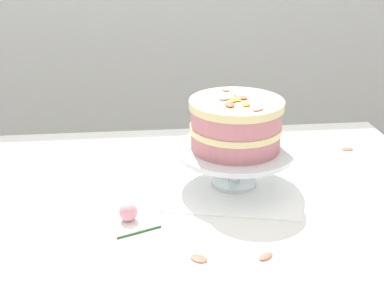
# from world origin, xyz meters

# --- Properties ---
(dining_table) EXTENTS (1.40, 1.00, 0.74)m
(dining_table) POSITION_xyz_m (0.00, -0.03, 0.65)
(dining_table) COLOR white
(dining_table) RESTS_ON ground
(linen_napkin) EXTENTS (0.39, 0.39, 0.00)m
(linen_napkin) POSITION_xyz_m (0.19, 0.10, 0.74)
(linen_napkin) COLOR white
(linen_napkin) RESTS_ON dining_table
(cake_stand) EXTENTS (0.29, 0.29, 0.10)m
(cake_stand) POSITION_xyz_m (0.19, 0.10, 0.82)
(cake_stand) COLOR silver
(cake_stand) RESTS_ON linen_napkin
(layer_cake) EXTENTS (0.22, 0.22, 0.13)m
(layer_cake) POSITION_xyz_m (0.19, 0.10, 0.90)
(layer_cake) COLOR #CC7A84
(layer_cake) RESTS_ON cake_stand
(fallen_rose) EXTENTS (0.09, 0.10, 0.04)m
(fallen_rose) POSITION_xyz_m (-0.07, -0.05, 0.76)
(fallen_rose) COLOR #2D6028
(fallen_rose) RESTS_ON dining_table
(loose_petal_0) EXTENTS (0.03, 0.02, 0.00)m
(loose_petal_0) POSITION_xyz_m (0.55, 0.28, 0.74)
(loose_petal_0) COLOR #E56B51
(loose_petal_0) RESTS_ON dining_table
(loose_petal_1) EXTENTS (0.04, 0.04, 0.01)m
(loose_petal_1) POSITION_xyz_m (0.19, -0.22, 0.74)
(loose_petal_1) COLOR #E56B51
(loose_petal_1) RESTS_ON dining_table
(loose_petal_2) EXTENTS (0.04, 0.04, 0.00)m
(loose_petal_2) POSITION_xyz_m (0.06, -0.21, 0.74)
(loose_petal_2) COLOR #E56B51
(loose_petal_2) RESTS_ON dining_table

